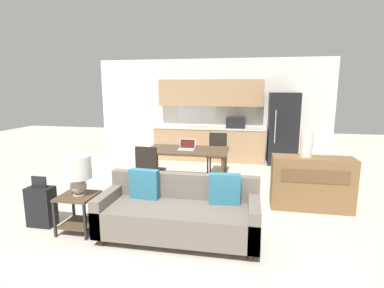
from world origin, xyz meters
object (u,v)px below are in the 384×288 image
(dining_table, at_px, (187,152))
(side_table, at_px, (78,207))
(table_lamp, at_px, (77,171))
(dining_chair_far_right, at_px, (217,152))
(suitcase, at_px, (41,206))
(vase, at_px, (307,143))
(laptop, at_px, (187,147))
(refrigerator, at_px, (283,129))
(couch, at_px, (180,213))
(dining_chair_near_left, at_px, (149,168))
(credenza, at_px, (312,183))

(dining_table, bearing_deg, side_table, -114.66)
(table_lamp, height_order, dining_chair_far_right, table_lamp)
(side_table, distance_m, suitcase, 0.62)
(side_table, height_order, suitcase, suitcase)
(dining_table, height_order, vase, vase)
(dining_table, height_order, table_lamp, table_lamp)
(dining_table, bearing_deg, laptop, 99.01)
(refrigerator, distance_m, suitcase, 5.72)
(side_table, relative_size, table_lamp, 0.96)
(couch, relative_size, side_table, 3.93)
(couch, xyz_separation_m, suitcase, (-1.99, -0.04, -0.05))
(dining_chair_far_right, bearing_deg, dining_table, -119.88)
(suitcase, bearing_deg, side_table, -5.23)
(dining_chair_near_left, distance_m, dining_chair_far_right, 1.93)
(couch, bearing_deg, dining_chair_near_left, 122.63)
(vase, bearing_deg, refrigerator, 90.94)
(couch, bearing_deg, dining_table, 99.28)
(suitcase, bearing_deg, refrigerator, 49.58)
(side_table, height_order, dining_chair_near_left, dining_chair_near_left)
(side_table, xyz_separation_m, vase, (3.13, 1.43, 0.72))
(dining_table, bearing_deg, refrigerator, 46.28)
(dining_chair_far_right, height_order, suitcase, dining_chair_far_right)
(credenza, height_order, dining_chair_near_left, dining_chair_near_left)
(dining_table, distance_m, table_lamp, 2.47)
(vase, height_order, dining_chair_far_right, vase)
(couch, xyz_separation_m, credenza, (1.86, 1.31, 0.09))
(table_lamp, xyz_separation_m, credenza, (3.22, 1.40, -0.42))
(refrigerator, relative_size, couch, 0.90)
(dining_table, xyz_separation_m, dining_chair_near_left, (-0.52, -0.79, -0.15))
(credenza, xyz_separation_m, laptop, (-2.21, 0.86, 0.34))
(table_lamp, xyz_separation_m, dining_chair_near_left, (0.49, 1.46, -0.33))
(vase, xyz_separation_m, dining_chair_far_right, (-1.58, 1.66, -0.55))
(dining_table, distance_m, dining_chair_near_left, 0.96)
(refrigerator, relative_size, dining_chair_near_left, 1.95)
(side_table, relative_size, suitcase, 0.71)
(couch, xyz_separation_m, table_lamp, (-1.36, -0.09, 0.51))
(side_table, distance_m, table_lamp, 0.50)
(dining_chair_far_right, height_order, laptop, dining_chair_far_right)
(dining_chair_far_right, bearing_deg, suitcase, -123.64)
(table_lamp, distance_m, credenza, 3.54)
(dining_table, distance_m, dining_chair_far_right, 1.00)
(table_lamp, relative_size, vase, 1.16)
(couch, relative_size, credenza, 1.62)
(laptop, bearing_deg, vase, -22.36)
(side_table, relative_size, credenza, 0.41)
(dining_chair_near_left, bearing_deg, suitcase, 56.87)
(couch, bearing_deg, side_table, -176.03)
(vase, distance_m, laptop, 2.28)
(side_table, bearing_deg, dining_chair_near_left, 70.78)
(refrigerator, xyz_separation_m, couch, (-1.70, -4.29, -0.57))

